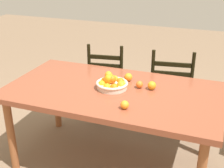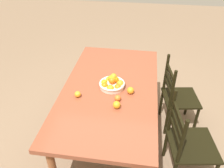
% 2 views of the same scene
% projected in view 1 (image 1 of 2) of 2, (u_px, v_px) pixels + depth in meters
% --- Properties ---
extents(ground_plane, '(12.00, 12.00, 0.00)m').
position_uv_depth(ground_plane, '(113.00, 161.00, 2.96)').
color(ground_plane, '#7D644D').
extents(dining_table, '(1.87, 1.03, 0.78)m').
position_uv_depth(dining_table, '(113.00, 97.00, 2.68)').
color(dining_table, brown).
rests_on(dining_table, ground).
extents(chair_near_window, '(0.53, 0.53, 0.97)m').
position_uv_depth(chair_near_window, '(170.00, 91.00, 3.38)').
color(chair_near_window, black).
rests_on(chair_near_window, ground).
extents(chair_by_cabinet, '(0.48, 0.48, 0.96)m').
position_uv_depth(chair_by_cabinet, '(108.00, 83.00, 3.58)').
color(chair_by_cabinet, black).
rests_on(chair_by_cabinet, ground).
extents(fruit_bowl, '(0.28, 0.28, 0.15)m').
position_uv_depth(fruit_bowl, '(112.00, 83.00, 2.65)').
color(fruit_bowl, beige).
rests_on(fruit_bowl, dining_table).
extents(orange_loose_0, '(0.06, 0.06, 0.06)m').
position_uv_depth(orange_loose_0, '(139.00, 84.00, 2.66)').
color(orange_loose_0, orange).
rests_on(orange_loose_0, dining_table).
extents(orange_loose_1, '(0.08, 0.08, 0.08)m').
position_uv_depth(orange_loose_1, '(128.00, 77.00, 2.81)').
color(orange_loose_1, orange).
rests_on(orange_loose_1, dining_table).
extents(orange_loose_2, '(0.07, 0.07, 0.07)m').
position_uv_depth(orange_loose_2, '(125.00, 105.00, 2.30)').
color(orange_loose_2, orange).
rests_on(orange_loose_2, dining_table).
extents(orange_loose_3, '(0.07, 0.07, 0.07)m').
position_uv_depth(orange_loose_3, '(152.00, 85.00, 2.63)').
color(orange_loose_3, orange).
rests_on(orange_loose_3, dining_table).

